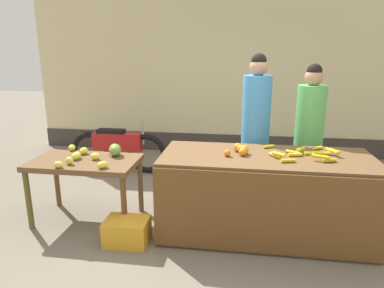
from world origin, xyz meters
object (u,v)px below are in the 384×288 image
Objects in this scene: parked_motorcycle at (118,148)px; produce_sack at (170,184)px; vendor_woman_green_shirt at (308,137)px; produce_crate at (127,231)px; vendor_woman_blue_shirt at (255,132)px.

parked_motorcycle reaches higher than produce_sack.
vendor_woman_green_shirt is at bearing 5.15° from produce_sack.
produce_crate is at bearing -67.71° from parked_motorcycle.
vendor_woman_green_shirt is 2.41m from produce_crate.
produce_crate is at bearing -147.81° from vendor_woman_green_shirt.
produce_crate is 0.93× the size of produce_sack.
produce_sack is at bearing -174.85° from vendor_woman_green_shirt.
vendor_woman_green_shirt is (0.65, 0.09, -0.06)m from vendor_woman_blue_shirt.
parked_motorcycle is (-2.79, 0.86, -0.49)m from vendor_woman_green_shirt.
vendor_woman_blue_shirt is 1.28m from produce_sack.
vendor_woman_blue_shirt reaches higher than produce_crate.
parked_motorcycle is at bearing 162.79° from vendor_woman_green_shirt.
vendor_woman_blue_shirt is at bearing -23.94° from parked_motorcycle.
vendor_woman_blue_shirt is 1.07× the size of vendor_woman_green_shirt.
produce_crate is (-1.29, -1.13, -0.83)m from vendor_woman_blue_shirt.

